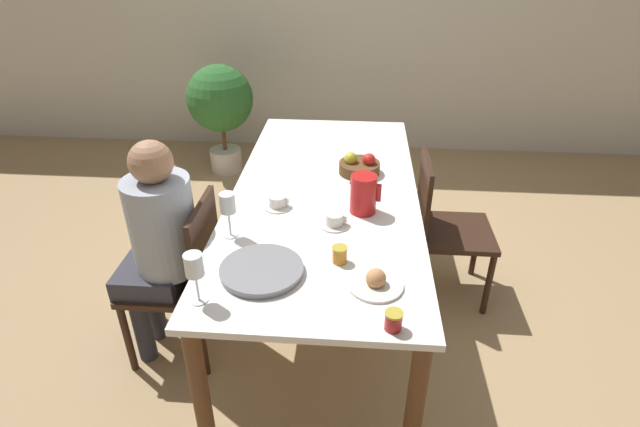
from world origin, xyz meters
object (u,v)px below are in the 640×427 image
wine_glass_juice (194,268)px  teacup_near_person (335,220)px  chair_person_side (184,275)px  red_pitcher (363,194)px  person_seated (158,237)px  jam_jar_red (394,320)px  chair_opposite (443,226)px  wine_glass_water (228,205)px  potted_plant (220,104)px  fruit_bowl (359,166)px  teacup_across (278,202)px  bread_plate (376,282)px  serving_tray (262,270)px  jam_jar_amber (340,254)px

wine_glass_juice → teacup_near_person: (0.46, 0.56, -0.12)m
chair_person_side → red_pitcher: red_pitcher is taller
person_seated → jam_jar_red: (1.05, -0.59, 0.10)m
chair_opposite → wine_glass_water: bearing=-58.6°
potted_plant → fruit_bowl: bearing=-52.4°
red_pitcher → teacup_across: red_pitcher is taller
bread_plate → fruit_bowl: fruit_bowl is taller
person_seated → potted_plant: 2.18m
wine_glass_water → jam_jar_red: size_ratio=2.95×
chair_opposite → teacup_across: (-0.88, -0.37, 0.32)m
chair_opposite → serving_tray: 1.28m
jam_jar_amber → fruit_bowl: bearing=85.2°
wine_glass_water → wine_glass_juice: bearing=-91.7°
wine_glass_juice → serving_tray: wine_glass_juice is taller
chair_person_side → serving_tray: 0.65m
bread_plate → chair_person_side: bearing=157.4°
red_pitcher → wine_glass_water: size_ratio=0.91×
wine_glass_water → jam_jar_amber: wine_glass_water is taller
red_pitcher → serving_tray: (-0.39, -0.52, -0.08)m
teacup_near_person → bread_plate: 0.46m
jam_jar_red → fruit_bowl: bearing=96.0°
red_pitcher → wine_glass_juice: (-0.59, -0.70, 0.05)m
red_pitcher → wine_glass_juice: wine_glass_juice is taller
chair_person_side → chair_opposite: size_ratio=1.00×
bread_plate → jam_jar_red: bread_plate is taller
chair_person_side → person_seated: size_ratio=0.74×
potted_plant → bread_plate: bearing=-63.5°
bread_plate → jam_jar_amber: bread_plate is taller
red_pitcher → jam_jar_red: red_pitcher is taller
wine_glass_juice → jam_jar_amber: wine_glass_juice is taller
chair_person_side → wine_glass_juice: size_ratio=4.21×
jam_jar_amber → fruit_bowl: size_ratio=0.32×
chair_person_side → bread_plate: (0.91, -0.38, 0.31)m
teacup_across → fruit_bowl: (0.39, 0.41, 0.02)m
jam_jar_red → potted_plant: (-1.31, 2.75, -0.18)m
teacup_across → fruit_bowl: 0.57m
wine_glass_water → jam_jar_amber: size_ratio=2.95×
teacup_across → teacup_near_person: bearing=-27.2°
person_seated → fruit_bowl: person_seated is taller
chair_opposite → wine_glass_juice: bearing=-44.5°
jam_jar_red → potted_plant: size_ratio=0.08×
jam_jar_red → serving_tray: bearing=151.7°
wine_glass_water → fruit_bowl: (0.56, 0.68, -0.11)m
wine_glass_water → red_pitcher: bearing=24.1°
chair_person_side → person_seated: (-0.08, -0.02, 0.23)m
teacup_across → fruit_bowl: size_ratio=0.63×
person_seated → jam_jar_amber: (0.85, -0.21, 0.10)m
jam_jar_amber → wine_glass_juice: bearing=-150.5°
red_pitcher → fruit_bowl: size_ratio=0.85×
wine_glass_juice → potted_plant: size_ratio=0.22×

